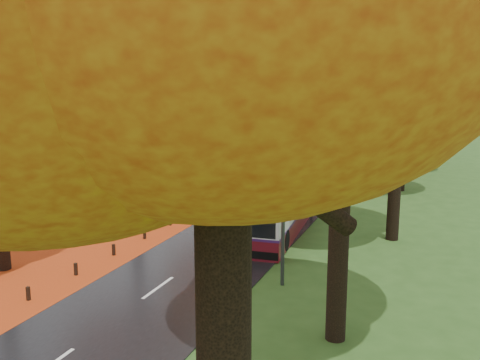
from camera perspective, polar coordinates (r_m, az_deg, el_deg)
The scene contains 14 objects.
road at distance 37.45m, azimuth 5.80°, elevation -1.05°, with size 6.50×90.00×0.04m, color black.
centre_line at distance 37.44m, azimuth 5.80°, elevation -1.01°, with size 0.12×90.00×0.01m, color silver.
leaf_verge at distance 40.69m, azimuth -6.51°, elevation -0.12°, with size 12.00×90.00×0.02m, color #98270D.
leaf_drift at distance 38.34m, azimuth 1.40°, elevation -0.68°, with size 0.90×90.00×0.01m, color #B64512.
trees_left at distance 41.06m, azimuth -3.12°, elevation 13.38°, with size 9.20×74.00×13.88m.
trees_right at distance 37.43m, azimuth 17.89°, elevation 13.38°, with size 9.30×74.20×13.96m.
bollard_row at distance 21.42m, azimuth -19.28°, elevation -10.12°, with size 0.11×23.51×0.52m.
streetlamp_near at distance 19.45m, azimuth 4.01°, elevation 1.99°, with size 2.45×0.18×8.00m.
streetlamp_mid at distance 40.88m, azimuth 13.18°, elevation 6.37°, with size 2.45×0.18×8.00m.
streetlamp_far at distance 62.71m, azimuth 16.04°, elevation 7.69°, with size 2.45×0.18×8.00m.
bus at distance 27.62m, azimuth 4.13°, elevation -2.10°, with size 3.29×10.95×2.84m.
car_white at distance 48.50m, azimuth 6.76°, elevation 2.48°, with size 1.59×3.96×1.35m, color silver.
car_silver at distance 49.93m, azimuth 7.04°, elevation 2.69°, with size 1.38×3.97×1.31m, color #ACAFB5.
car_dark at distance 59.05m, azimuth 9.37°, elevation 3.79°, with size 1.58×3.89×1.13m, color black.
Camera 1 is at (9.57, -10.38, 7.70)m, focal length 40.00 mm.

